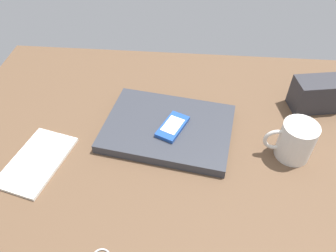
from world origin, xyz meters
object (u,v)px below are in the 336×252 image
(laptop_closed, at_px, (168,128))
(cell_phone_on_laptop, at_px, (173,127))
(coffee_mug, at_px, (295,141))
(desk_organizer, at_px, (317,94))
(notepad, at_px, (37,161))

(laptop_closed, xyz_separation_m, cell_phone_on_laptop, (-0.01, 0.01, 0.02))
(laptop_closed, relative_size, cell_phone_on_laptop, 2.95)
(laptop_closed, bearing_deg, coffee_mug, 179.15)
(desk_organizer, bearing_deg, notepad, 9.85)
(notepad, distance_m, coffee_mug, 0.61)
(coffee_mug, bearing_deg, notepad, 7.26)
(laptop_closed, height_order, coffee_mug, coffee_mug)
(laptop_closed, xyz_separation_m, desk_organizer, (-0.40, -0.13, 0.03))
(laptop_closed, distance_m, desk_organizer, 0.42)
(laptop_closed, height_order, desk_organizer, desk_organizer)
(laptop_closed, relative_size, notepad, 1.70)
(laptop_closed, relative_size, desk_organizer, 2.45)
(notepad, bearing_deg, coffee_mug, -159.01)
(notepad, xyz_separation_m, coffee_mug, (-0.60, -0.08, 0.04))
(desk_organizer, bearing_deg, cell_phone_on_laptop, 9.83)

